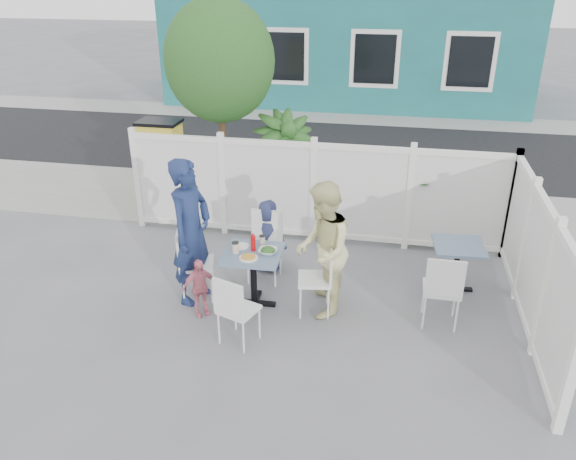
% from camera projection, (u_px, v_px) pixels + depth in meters
% --- Properties ---
extents(ground, '(80.00, 80.00, 0.00)m').
position_uv_depth(ground, '(273.00, 323.00, 6.88)').
color(ground, slate).
extents(near_sidewalk, '(24.00, 2.60, 0.01)m').
position_uv_depth(near_sidewalk, '(319.00, 206.00, 10.25)').
color(near_sidewalk, gray).
rests_on(near_sidewalk, ground).
extents(street, '(24.00, 5.00, 0.01)m').
position_uv_depth(street, '(341.00, 148.00, 13.53)').
color(street, black).
rests_on(street, ground).
extents(far_sidewalk, '(24.00, 1.60, 0.01)m').
position_uv_depth(far_sidewalk, '(353.00, 117.00, 16.29)').
color(far_sidewalk, gray).
rests_on(far_sidewalk, ground).
extents(building, '(11.00, 6.00, 6.00)m').
position_uv_depth(building, '(352.00, 0.00, 18.12)').
color(building, '#1D5B60').
rests_on(building, ground).
extents(fence_back, '(5.86, 0.08, 1.60)m').
position_uv_depth(fence_back, '(313.00, 194.00, 8.66)').
color(fence_back, white).
rests_on(fence_back, ground).
extents(fence_right, '(0.08, 3.66, 1.60)m').
position_uv_depth(fence_right, '(534.00, 267.00, 6.55)').
color(fence_right, white).
rests_on(fence_right, ground).
extents(tree, '(1.80, 1.62, 3.59)m').
position_uv_depth(tree, '(219.00, 61.00, 8.99)').
color(tree, '#382316').
rests_on(tree, ground).
extents(utility_cabinet, '(0.72, 0.51, 1.33)m').
position_uv_depth(utility_cabinet, '(162.00, 158.00, 10.69)').
color(utility_cabinet, gold).
rests_on(utility_cabinet, ground).
extents(potted_shrub_a, '(1.42, 1.42, 1.85)m').
position_uv_depth(potted_shrub_a, '(283.00, 168.00, 9.33)').
color(potted_shrub_a, '#224A1C').
rests_on(potted_shrub_a, ground).
extents(potted_shrub_b, '(1.76, 1.71, 1.48)m').
position_uv_depth(potted_shrub_b, '(430.00, 191.00, 8.89)').
color(potted_shrub_b, '#224A1C').
rests_on(potted_shrub_b, ground).
extents(main_table, '(0.73, 0.73, 0.75)m').
position_uv_depth(main_table, '(253.00, 264.00, 7.03)').
color(main_table, '#395270').
rests_on(main_table, ground).
extents(spare_table, '(0.70, 0.70, 0.68)m').
position_uv_depth(spare_table, '(458.00, 255.00, 7.37)').
color(spare_table, '#395270').
rests_on(spare_table, ground).
extents(chair_left, '(0.54, 0.55, 0.98)m').
position_uv_depth(chair_left, '(190.00, 258.00, 7.21)').
color(chair_left, white).
rests_on(chair_left, ground).
extents(chair_right, '(0.47, 0.49, 0.93)m').
position_uv_depth(chair_right, '(321.00, 273.00, 6.91)').
color(chair_right, white).
rests_on(chair_right, ground).
extents(chair_back, '(0.44, 0.43, 0.97)m').
position_uv_depth(chair_back, '(265.00, 240.00, 7.69)').
color(chair_back, white).
rests_on(chair_back, ground).
extents(chair_near, '(0.51, 0.50, 0.88)m').
position_uv_depth(chair_near, '(234.00, 306.00, 6.29)').
color(chair_near, white).
rests_on(chair_near, ground).
extents(chair_spare, '(0.44, 0.42, 0.96)m').
position_uv_depth(chair_spare, '(443.00, 286.00, 6.59)').
color(chair_spare, white).
rests_on(chair_spare, ground).
extents(man, '(0.60, 0.78, 1.91)m').
position_uv_depth(man, '(191.00, 232.00, 7.03)').
color(man, navy).
rests_on(man, ground).
extents(woman, '(0.76, 0.91, 1.71)m').
position_uv_depth(woman, '(322.00, 250.00, 6.78)').
color(woman, '#D3CA4A').
rests_on(woman, ground).
extents(boy, '(0.56, 0.41, 1.06)m').
position_uv_depth(boy, '(268.00, 236.00, 7.89)').
color(boy, '#242A4F').
rests_on(boy, ground).
extents(toddler, '(0.47, 0.43, 0.77)m').
position_uv_depth(toddler, '(200.00, 287.00, 6.91)').
color(toddler, pink).
rests_on(toddler, ground).
extents(plate_main, '(0.23, 0.23, 0.01)m').
position_uv_depth(plate_main, '(248.00, 258.00, 6.81)').
color(plate_main, white).
rests_on(plate_main, main_table).
extents(plate_side, '(0.20, 0.20, 0.01)m').
position_uv_depth(plate_side, '(241.00, 246.00, 7.10)').
color(plate_side, white).
rests_on(plate_side, main_table).
extents(salad_bowl, '(0.23, 0.23, 0.06)m').
position_uv_depth(salad_bowl, '(268.00, 251.00, 6.92)').
color(salad_bowl, white).
rests_on(salad_bowl, main_table).
extents(coffee_cup_a, '(0.09, 0.09, 0.13)m').
position_uv_depth(coffee_cup_a, '(235.00, 248.00, 6.92)').
color(coffee_cup_a, beige).
rests_on(coffee_cup_a, main_table).
extents(coffee_cup_b, '(0.07, 0.07, 0.11)m').
position_uv_depth(coffee_cup_b, '(262.00, 240.00, 7.14)').
color(coffee_cup_b, beige).
rests_on(coffee_cup_b, main_table).
extents(ketchup_bottle, '(0.06, 0.06, 0.20)m').
position_uv_depth(ketchup_bottle, '(253.00, 243.00, 6.96)').
color(ketchup_bottle, '#B5090C').
rests_on(ketchup_bottle, main_table).
extents(salt_shaker, '(0.03, 0.03, 0.08)m').
position_uv_depth(salt_shaker, '(253.00, 242.00, 7.14)').
color(salt_shaker, white).
rests_on(salt_shaker, main_table).
extents(pepper_shaker, '(0.03, 0.03, 0.07)m').
position_uv_depth(pepper_shaker, '(252.00, 240.00, 7.19)').
color(pepper_shaker, black).
rests_on(pepper_shaker, main_table).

